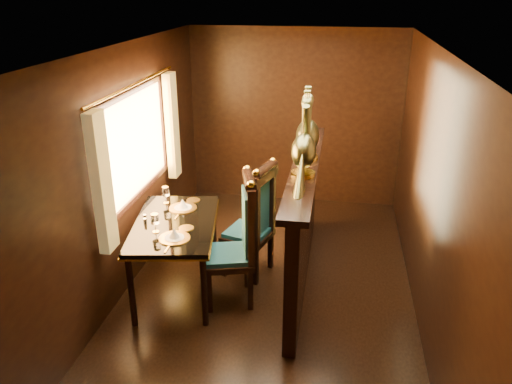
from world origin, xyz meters
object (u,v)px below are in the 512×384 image
chair_left (241,236)px  peacock_left (304,136)px  dining_table (175,228)px  chair_right (258,218)px  peacock_right (308,122)px

chair_left → peacock_left: 1.18m
dining_table → chair_right: 0.90m
dining_table → peacock_right: peacock_right is taller
chair_right → peacock_right: 1.17m
peacock_left → peacock_right: (0.00, 0.48, 0.01)m
dining_table → peacock_left: peacock_left is taller
dining_table → chair_left: bearing=-13.6°
dining_table → peacock_right: 1.73m
peacock_left → peacock_right: peacock_right is taller
dining_table → peacock_left: (1.28, 0.06, 1.02)m
chair_right → peacock_left: 1.22m
chair_right → peacock_left: bearing=-20.8°
peacock_right → peacock_left: bearing=-90.0°
dining_table → peacock_left: bearing=-7.0°
chair_left → dining_table: bearing=160.6°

